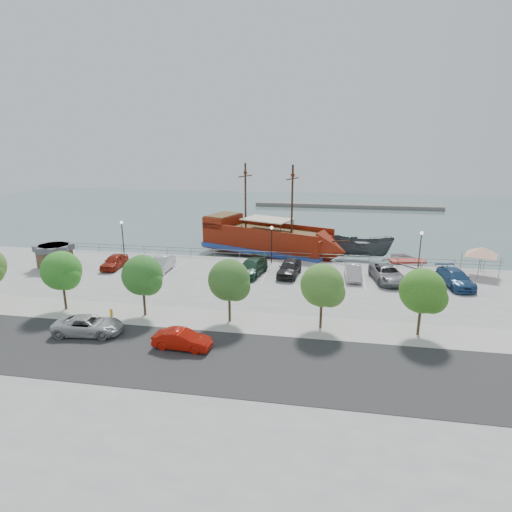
# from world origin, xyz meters

# --- Properties ---
(ground) EXTENTS (160.00, 160.00, 0.00)m
(ground) POSITION_xyz_m (0.00, 0.00, -1.00)
(ground) COLOR #516764
(land_slab) EXTENTS (100.00, 58.00, 1.20)m
(land_slab) POSITION_xyz_m (0.00, -21.00, -0.60)
(land_slab) COLOR gray
(land_slab) RESTS_ON ground
(street) EXTENTS (100.00, 8.00, 0.04)m
(street) POSITION_xyz_m (0.00, -16.00, 0.01)
(street) COLOR #2B2B2B
(street) RESTS_ON land_slab
(sidewalk) EXTENTS (100.00, 4.00, 0.05)m
(sidewalk) POSITION_xyz_m (0.00, -10.00, 0.01)
(sidewalk) COLOR #ADACA1
(sidewalk) RESTS_ON land_slab
(seawall_railing) EXTENTS (50.00, 0.06, 1.00)m
(seawall_railing) POSITION_xyz_m (0.00, 7.80, 0.53)
(seawall_railing) COLOR slate
(seawall_railing) RESTS_ON land_slab
(far_shore) EXTENTS (40.00, 3.00, 0.80)m
(far_shore) POSITION_xyz_m (10.00, 55.00, -0.60)
(far_shore) COLOR slate
(far_shore) RESTS_ON ground
(pirate_ship) EXTENTS (19.69, 11.80, 12.25)m
(pirate_ship) POSITION_xyz_m (-0.28, 12.38, 1.05)
(pirate_ship) COLOR maroon
(pirate_ship) RESTS_ON ground
(patrol_boat) EXTENTS (7.93, 4.11, 2.92)m
(patrol_boat) POSITION_xyz_m (10.45, 12.81, 0.46)
(patrol_boat) COLOR #3A3F43
(patrol_boat) RESTS_ON ground
(speedboat) EXTENTS (5.87, 7.25, 1.33)m
(speedboat) POSITION_xyz_m (15.40, 9.58, -0.34)
(speedboat) COLOR beige
(speedboat) RESTS_ON ground
(dock_west) EXTENTS (6.78, 4.46, 0.38)m
(dock_west) POSITION_xyz_m (-13.98, 9.20, -0.81)
(dock_west) COLOR gray
(dock_west) RESTS_ON ground
(dock_mid) EXTENTS (6.90, 3.95, 0.38)m
(dock_mid) POSITION_xyz_m (8.39, 9.20, -0.81)
(dock_mid) COLOR gray
(dock_mid) RESTS_ON ground
(dock_east) EXTENTS (7.27, 3.90, 0.40)m
(dock_east) POSITION_xyz_m (16.74, 9.20, -0.80)
(dock_east) COLOR slate
(dock_east) RESTS_ON ground
(shed) EXTENTS (3.79, 3.79, 2.51)m
(shed) POSITION_xyz_m (-23.28, 0.85, 1.34)
(shed) COLOR brown
(shed) RESTS_ON land_slab
(canopy_tent) EXTENTS (5.45, 5.45, 3.45)m
(canopy_tent) POSITION_xyz_m (21.96, 5.86, 3.00)
(canopy_tent) COLOR slate
(canopy_tent) RESTS_ON land_slab
(street_van) EXTENTS (5.15, 2.84, 1.37)m
(street_van) POSITION_xyz_m (-10.62, -13.91, 0.68)
(street_van) COLOR #B2B2B2
(street_van) RESTS_ON street
(street_sedan) EXTENTS (4.05, 1.63, 1.31)m
(street_sedan) POSITION_xyz_m (-3.15, -14.88, 0.65)
(street_sedan) COLOR #B61408
(street_sedan) RESTS_ON street
(fire_hydrant) EXTENTS (0.25, 0.25, 0.71)m
(fire_hydrant) POSITION_xyz_m (-10.50, -10.80, 0.39)
(fire_hydrant) COLOR gold
(fire_hydrant) RESTS_ON sidewalk
(lamp_post_left) EXTENTS (0.36, 0.36, 4.28)m
(lamp_post_left) POSITION_xyz_m (-18.00, 6.50, 2.94)
(lamp_post_left) COLOR black
(lamp_post_left) RESTS_ON land_slab
(lamp_post_mid) EXTENTS (0.36, 0.36, 4.28)m
(lamp_post_mid) POSITION_xyz_m (0.00, 6.50, 2.94)
(lamp_post_mid) COLOR black
(lamp_post_mid) RESTS_ON land_slab
(lamp_post_right) EXTENTS (0.36, 0.36, 4.28)m
(lamp_post_right) POSITION_xyz_m (16.00, 6.50, 2.94)
(lamp_post_right) COLOR black
(lamp_post_right) RESTS_ON land_slab
(tree_b) EXTENTS (3.30, 3.20, 5.00)m
(tree_b) POSITION_xyz_m (-14.85, -10.07, 3.30)
(tree_b) COLOR #473321
(tree_b) RESTS_ON sidewalk
(tree_c) EXTENTS (3.30, 3.20, 5.00)m
(tree_c) POSITION_xyz_m (-7.85, -10.07, 3.30)
(tree_c) COLOR #473321
(tree_c) RESTS_ON sidewalk
(tree_d) EXTENTS (3.30, 3.20, 5.00)m
(tree_d) POSITION_xyz_m (-0.85, -10.07, 3.30)
(tree_d) COLOR #473321
(tree_d) RESTS_ON sidewalk
(tree_e) EXTENTS (3.30, 3.20, 5.00)m
(tree_e) POSITION_xyz_m (6.15, -10.07, 3.30)
(tree_e) COLOR #473321
(tree_e) RESTS_ON sidewalk
(tree_f) EXTENTS (3.30, 3.20, 5.00)m
(tree_f) POSITION_xyz_m (13.15, -10.07, 3.30)
(tree_f) COLOR #473321
(tree_f) RESTS_ON sidewalk
(parked_car_a) EXTENTS (1.86, 4.37, 1.47)m
(parked_car_a) POSITION_xyz_m (-16.70, 1.61, 0.74)
(parked_car_a) COLOR maroon
(parked_car_a) RESTS_ON land_slab
(parked_car_b) EXTENTS (1.75, 4.84, 1.59)m
(parked_car_b) POSITION_xyz_m (-11.15, 1.29, 0.79)
(parked_car_b) COLOR silver
(parked_car_b) RESTS_ON land_slab
(parked_car_d) EXTENTS (3.20, 5.86, 1.61)m
(parked_car_d) POSITION_xyz_m (-1.44, 1.82, 0.80)
(parked_car_d) COLOR #1F402D
(parked_car_d) RESTS_ON land_slab
(parked_car_e) EXTENTS (2.51, 5.10, 1.67)m
(parked_car_e) POSITION_xyz_m (2.46, 2.22, 0.84)
(parked_car_e) COLOR black
(parked_car_e) RESTS_ON land_slab
(parked_car_f) EXTENTS (1.68, 4.40, 1.43)m
(parked_car_f) POSITION_xyz_m (8.94, 2.32, 0.72)
(parked_car_f) COLOR beige
(parked_car_f) RESTS_ON land_slab
(parked_car_g) EXTENTS (3.54, 6.02, 1.57)m
(parked_car_g) POSITION_xyz_m (12.25, 2.08, 0.79)
(parked_car_g) COLOR slate
(parked_car_g) RESTS_ON land_slab
(parked_car_h) EXTENTS (3.16, 5.72, 1.57)m
(parked_car_h) POSITION_xyz_m (18.51, 1.71, 0.78)
(parked_car_h) COLOR navy
(parked_car_h) RESTS_ON land_slab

